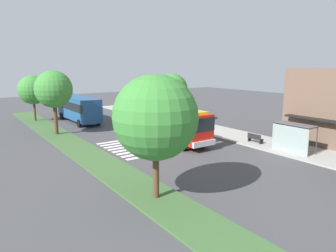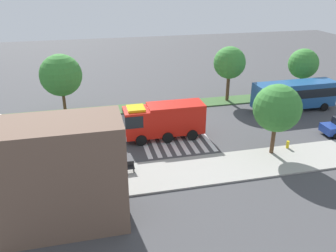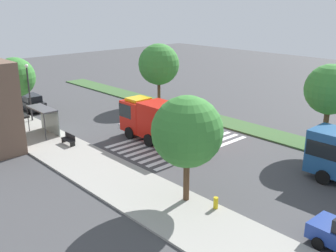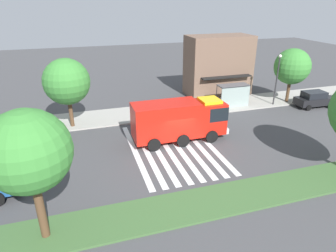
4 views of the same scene
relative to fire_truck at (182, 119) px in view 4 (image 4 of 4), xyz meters
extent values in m
plane|color=#424244|center=(-0.55, -1.28, -2.01)|extent=(120.00, 120.00, 0.00)
cube|color=#9E9B93|center=(-0.55, 7.14, -1.94)|extent=(60.00, 4.76, 0.14)
cube|color=#3D6033|center=(-0.55, -8.83, -1.94)|extent=(60.00, 3.00, 0.14)
cube|color=silver|center=(-4.36, -1.28, -2.00)|extent=(0.45, 10.88, 0.01)
cube|color=silver|center=(-3.46, -1.28, -2.00)|extent=(0.45, 10.88, 0.01)
cube|color=silver|center=(-2.56, -1.28, -2.00)|extent=(0.45, 10.88, 0.01)
cube|color=silver|center=(-1.66, -1.28, -2.00)|extent=(0.45, 10.88, 0.01)
cube|color=silver|center=(-0.76, -1.28, -2.00)|extent=(0.45, 10.88, 0.01)
cube|color=silver|center=(0.14, -1.28, -2.00)|extent=(0.45, 10.88, 0.01)
cube|color=silver|center=(1.04, -1.28, -2.00)|extent=(0.45, 10.88, 0.01)
cube|color=silver|center=(1.94, -1.28, -2.00)|extent=(0.45, 10.88, 0.01)
cube|color=red|center=(2.56, 0.01, -0.09)|extent=(2.41, 2.56, 2.74)
cube|color=red|center=(-1.44, -0.01, 0.03)|extent=(5.61, 2.58, 2.98)
cube|color=black|center=(2.92, 0.01, 0.46)|extent=(1.74, 2.58, 1.21)
cube|color=silver|center=(3.86, 0.02, -1.21)|extent=(0.25, 2.55, 0.50)
cube|color=yellow|center=(2.56, 0.01, 1.41)|extent=(1.69, 1.79, 0.24)
cylinder|color=black|center=(2.32, 1.29, -1.46)|extent=(1.10, 0.31, 1.10)
cylinder|color=black|center=(2.33, -1.26, -1.46)|extent=(1.10, 0.31, 1.10)
cylinder|color=black|center=(-2.84, 1.26, -1.46)|extent=(1.10, 0.31, 1.10)
cylinder|color=black|center=(-2.83, -1.29, -1.46)|extent=(1.10, 0.31, 1.10)
cylinder|color=black|center=(-0.32, 1.27, -1.46)|extent=(1.10, 0.31, 1.10)
cylinder|color=black|center=(-0.31, -1.28, -1.46)|extent=(1.10, 0.31, 1.10)
cube|color=black|center=(17.51, 3.56, -1.28)|extent=(4.47, 2.00, 0.82)
cube|color=black|center=(17.29, 3.57, -0.52)|extent=(2.52, 1.71, 0.70)
cylinder|color=black|center=(19.00, 4.42, -1.69)|extent=(0.65, 0.24, 0.64)
cylinder|color=black|center=(18.93, 2.59, -1.69)|extent=(0.65, 0.24, 0.64)
cylinder|color=black|center=(16.09, 4.53, -1.69)|extent=(0.65, 0.24, 0.64)
cylinder|color=black|center=(16.02, 2.70, -1.69)|extent=(0.65, 0.24, 0.64)
cylinder|color=black|center=(-13.72, -2.68, -1.51)|extent=(1.00, 0.31, 1.00)
cube|color=#4C4C51|center=(8.50, 6.43, 0.53)|extent=(3.50, 1.40, 0.12)
cube|color=#8C9E99|center=(8.50, 5.77, -0.67)|extent=(3.50, 0.08, 2.40)
cylinder|color=#333338|center=(6.80, 7.08, -0.67)|extent=(0.08, 0.08, 2.40)
cylinder|color=#333338|center=(10.20, 7.08, -0.67)|extent=(0.08, 0.08, 2.40)
cube|color=black|center=(4.50, 6.19, -1.46)|extent=(1.60, 0.50, 0.08)
cube|color=black|center=(4.50, 5.97, -1.19)|extent=(1.60, 0.06, 0.45)
cube|color=black|center=(3.78, 6.19, -1.68)|extent=(0.08, 0.45, 0.37)
cube|color=black|center=(5.22, 6.19, -1.68)|extent=(0.08, 0.45, 0.37)
cylinder|color=#2D2D30|center=(13.33, 5.36, 0.83)|extent=(0.16, 0.16, 5.39)
sphere|color=white|center=(13.33, 5.36, 3.70)|extent=(0.36, 0.36, 0.36)
cube|color=brown|center=(9.03, 11.53, 1.68)|extent=(8.02, 4.01, 7.38)
cube|color=black|center=(9.03, 9.12, 0.79)|extent=(6.42, 0.80, 0.16)
cylinder|color=#513823|center=(-9.14, 5.76, -0.41)|extent=(0.37, 0.37, 2.91)
sphere|color=#387F33|center=(-9.14, 5.76, 2.53)|extent=(4.24, 4.24, 4.24)
cylinder|color=#513823|center=(15.49, 5.76, -0.48)|extent=(0.37, 0.37, 2.78)
sphere|color=#387F33|center=(15.49, 5.76, 2.34)|extent=(4.07, 4.07, 4.07)
cylinder|color=#513823|center=(-10.70, -8.83, -0.09)|extent=(0.43, 0.43, 3.56)
sphere|color=#387F33|center=(-10.70, -8.83, 3.10)|extent=(4.02, 4.02, 4.02)
cylinder|color=gold|center=(-11.09, 5.26, -1.52)|extent=(0.28, 0.28, 0.70)
camera|label=1|loc=(23.81, -17.81, 5.57)|focal=32.97mm
camera|label=2|loc=(6.81, 31.37, 13.38)|focal=37.26mm
camera|label=3|loc=(-24.06, 21.16, 9.73)|focal=41.63mm
camera|label=4|loc=(-8.14, -22.07, 9.54)|focal=31.50mm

